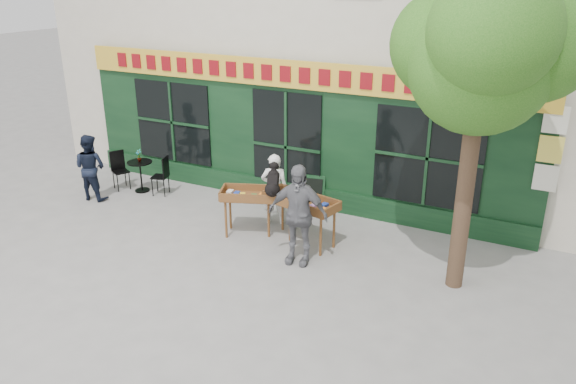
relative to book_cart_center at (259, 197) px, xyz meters
name	(u,v)px	position (x,y,z in m)	size (l,w,h in m)	color
ground	(234,241)	(-0.31, -0.51, -0.82)	(80.00, 80.00, 0.00)	slate
street_tree	(487,41)	(4.03, -0.15, 3.29)	(3.05, 2.90, 5.60)	#382619
book_cart_center	(259,197)	(0.00, 0.00, 0.00)	(1.62, 1.12, 0.99)	brown
dog	(273,179)	(0.35, -0.05, 0.47)	(0.34, 0.60, 0.60)	black
woman	(274,189)	(0.00, 0.65, -0.05)	(0.57, 0.37, 1.55)	white
book_cart_right	(301,204)	(0.91, 0.06, 0.00)	(1.60, 0.92, 0.99)	brown
man_right	(298,214)	(1.21, -0.69, 0.13)	(1.12, 0.47, 1.91)	#5C5C62
bistro_table	(140,170)	(-3.80, 0.80, -0.28)	(0.60, 0.60, 0.76)	black
bistro_chair_left	(119,167)	(-4.43, 0.74, -0.26)	(0.49, 0.49, 0.95)	black
bistro_chair_right	(163,173)	(-3.17, 0.88, -0.26)	(0.45, 0.45, 0.95)	black
potted_plant	(139,155)	(-3.80, 0.80, 0.10)	(0.16, 0.11, 0.31)	gray
man_left	(90,167)	(-4.50, -0.10, -0.04)	(0.76, 0.60, 1.57)	black
chalkboard	(312,193)	(0.41, 1.68, -0.42)	(0.59, 0.29, 0.79)	black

